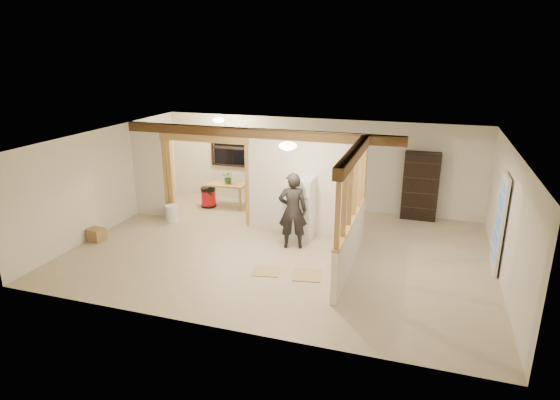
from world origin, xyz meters
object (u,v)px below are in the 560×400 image
(refrigerator, at_px, (300,208))
(work_table, at_px, (227,195))
(shop_vac, at_px, (208,197))
(bookshelf, at_px, (421,186))
(woman, at_px, (293,211))

(refrigerator, relative_size, work_table, 1.36)
(refrigerator, relative_size, shop_vac, 2.53)
(work_table, xyz_separation_m, bookshelf, (5.22, 0.63, 0.56))
(refrigerator, bearing_deg, woman, -90.25)
(woman, xyz_separation_m, work_table, (-2.59, 2.18, -0.53))
(woman, bearing_deg, refrigerator, -106.00)
(bookshelf, bearing_deg, shop_vac, -172.21)
(refrigerator, height_order, bookshelf, bookshelf)
(shop_vac, relative_size, bookshelf, 0.32)
(refrigerator, distance_m, shop_vac, 3.43)
(work_table, bearing_deg, refrigerator, -36.37)
(refrigerator, height_order, work_table, refrigerator)
(woman, relative_size, shop_vac, 3.01)
(work_table, xyz_separation_m, shop_vac, (-0.50, -0.16, -0.05))
(work_table, height_order, bookshelf, bookshelf)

